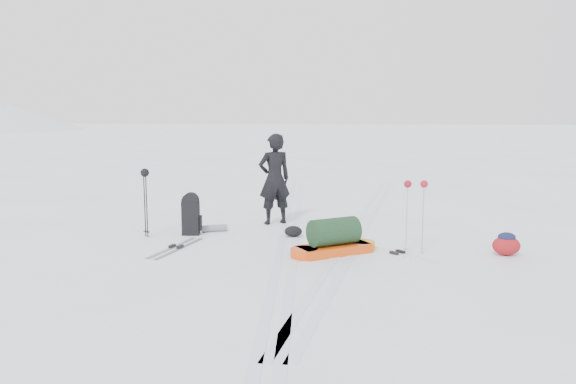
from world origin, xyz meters
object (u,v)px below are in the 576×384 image
object	(u,v)px
skier	(274,179)
pulk_sled	(334,240)
ski_poles_black	(145,181)
expedition_rucksack	(194,215)

from	to	relation	value
skier	pulk_sled	world-z (taller)	skier
skier	ski_poles_black	bearing A→B (deg)	6.30
skier	pulk_sled	xyz separation A→B (m)	(1.33, -2.46, -0.73)
pulk_sled	ski_poles_black	bearing A→B (deg)	132.01
ski_poles_black	skier	bearing A→B (deg)	21.65
skier	ski_poles_black	distance (m)	2.75
skier	expedition_rucksack	distance (m)	1.97
skier	expedition_rucksack	world-z (taller)	skier
pulk_sled	ski_poles_black	xyz separation A→B (m)	(-3.61, 0.93, 0.85)
skier	expedition_rucksack	xyz separation A→B (m)	(-1.43, -1.22, -0.58)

